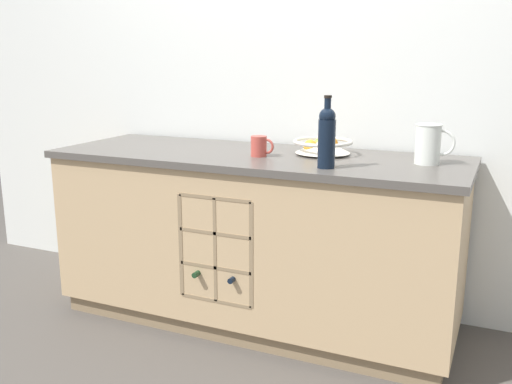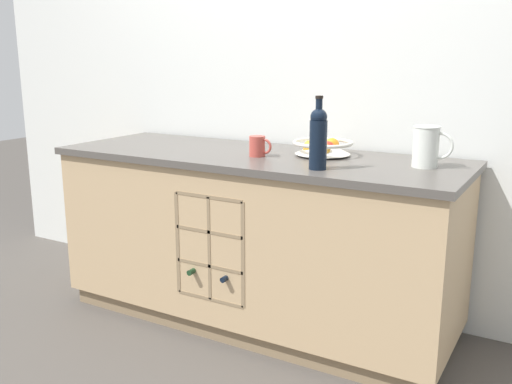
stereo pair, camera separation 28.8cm
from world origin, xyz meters
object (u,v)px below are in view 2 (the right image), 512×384
object	(u,v)px
ceramic_mug	(258,146)
fruit_bowl	(323,147)
white_pitcher	(427,146)
standing_wine_bottle	(318,137)

from	to	relation	value
ceramic_mug	fruit_bowl	bearing A→B (deg)	33.67
white_pitcher	standing_wine_bottle	distance (m)	0.48
standing_wine_bottle	white_pitcher	bearing A→B (deg)	35.35
white_pitcher	ceramic_mug	world-z (taller)	white_pitcher
fruit_bowl	white_pitcher	bearing A→B (deg)	-5.78
fruit_bowl	white_pitcher	distance (m)	0.51
standing_wine_bottle	fruit_bowl	bearing A→B (deg)	109.92
fruit_bowl	standing_wine_bottle	xyz separation A→B (m)	(0.12, -0.33, 0.09)
white_pitcher	ceramic_mug	xyz separation A→B (m)	(-0.77, -0.12, -0.04)
ceramic_mug	standing_wine_bottle	distance (m)	0.42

